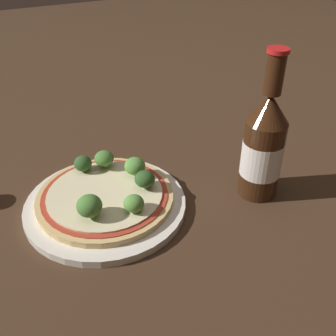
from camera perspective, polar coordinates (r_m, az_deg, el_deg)
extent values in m
plane|color=#3D2819|center=(0.61, -7.89, -6.16)|extent=(3.00, 3.00, 0.00)
cylinder|color=silver|center=(0.61, -9.01, -5.25)|extent=(0.25, 0.25, 0.01)
cylinder|color=tan|center=(0.61, -9.08, -4.20)|extent=(0.21, 0.21, 0.01)
cylinder|color=#A83823|center=(0.61, -9.13, -3.78)|extent=(0.19, 0.19, 0.00)
cylinder|color=beige|center=(0.61, -9.14, -3.68)|extent=(0.18, 0.18, 0.00)
cylinder|color=#6B8E51|center=(0.66, -9.16, 0.52)|extent=(0.01, 0.01, 0.01)
ellipsoid|color=#477A33|center=(0.65, -9.26, 1.40)|extent=(0.03, 0.03, 0.02)
cylinder|color=#6B8E51|center=(0.56, -11.18, -6.51)|extent=(0.01, 0.01, 0.01)
ellipsoid|color=#477A33|center=(0.55, -11.34, -5.40)|extent=(0.04, 0.04, 0.03)
cylinder|color=#6B8E51|center=(0.66, -12.13, -0.12)|extent=(0.01, 0.01, 0.01)
ellipsoid|color=#2D5123|center=(0.65, -12.24, 0.65)|extent=(0.03, 0.03, 0.03)
cylinder|color=#6B8E51|center=(0.56, -4.93, -5.92)|extent=(0.01, 0.01, 0.01)
ellipsoid|color=#568E3D|center=(0.56, -4.98, -5.14)|extent=(0.03, 0.03, 0.02)
cylinder|color=#6B8E51|center=(0.63, -4.78, -0.63)|extent=(0.01, 0.01, 0.01)
ellipsoid|color=#568E3D|center=(0.63, -4.84, 0.29)|extent=(0.03, 0.03, 0.03)
cylinder|color=#6B8E51|center=(0.60, -3.29, -2.57)|extent=(0.01, 0.01, 0.01)
ellipsoid|color=#2D5123|center=(0.60, -3.32, -1.68)|extent=(0.03, 0.03, 0.02)
cylinder|color=#381E0F|center=(0.62, 13.38, 1.32)|extent=(0.06, 0.06, 0.13)
cylinder|color=silver|center=(0.62, 13.41, 1.51)|extent=(0.06, 0.06, 0.06)
cone|color=#381E0F|center=(0.58, 14.48, 8.39)|extent=(0.06, 0.06, 0.04)
cylinder|color=#381E0F|center=(0.56, 15.23, 13.05)|extent=(0.03, 0.03, 0.06)
cylinder|color=red|center=(0.55, 15.73, 16.12)|extent=(0.03, 0.03, 0.01)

